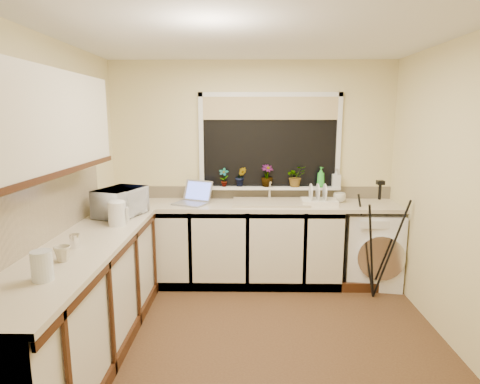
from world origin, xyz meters
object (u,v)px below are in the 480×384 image
Objects in this scene: dish_rack at (319,202)px; microwave at (121,202)px; plant_a at (224,177)px; plant_d at (296,176)px; plant_c at (267,176)px; plant_b at (241,177)px; glass_jug at (42,266)px; laptop at (194,198)px; tripod at (377,240)px; washing_machine at (373,247)px; soap_bottle_green at (321,177)px; steel_jar at (75,241)px; soap_bottle_clear at (336,178)px; cup_back at (339,198)px; cup_left at (62,254)px; kettle at (117,214)px.

dish_rack is 2.06m from microwave.
plant_d reaches higher than plant_a.
plant_b is at bearing 178.22° from plant_c.
glass_jug is 2.74m from plant_c.
tripod reaches higher than laptop.
soap_bottle_green is (-0.56, 0.21, 0.76)m from washing_machine.
dish_rack is at bearing 22.92° from laptop.
plant_d is (-0.76, 0.60, 0.56)m from tripod.
steel_jar is at bearing 95.59° from glass_jug.
glass_jug is at bearing -131.13° from dish_rack.
plant_a is at bearing 163.82° from tripod.
soap_bottle_clear is (-0.38, 0.24, 0.75)m from washing_machine.
dish_rack reaches higher than washing_machine.
plant_b is 0.62m from plant_d.
laptop reaches higher than cup_back.
plant_d is at bearing 175.53° from soap_bottle_green.
tripod is 4.89× the size of plant_c.
dish_rack is at bearing 151.80° from tripod.
microwave is (-1.99, -0.52, 0.10)m from dish_rack.
tripod is at bearing -38.42° from plant_d.
cup_left is (-2.24, -1.87, -0.00)m from cup_back.
dish_rack is 0.71m from tripod.
cup_back is at bearing 29.37° from dish_rack.
dish_rack is at bearing -25.70° from plant_c.
plant_b is (-1.46, 0.24, 0.75)m from washing_machine.
tripod is 9.04× the size of cup_back.
plant_d is 2.69m from cup_left.
kettle is 2.53m from tripod.
soap_bottle_clear is 3.02m from cup_left.
plant_b reaches higher than glass_jug.
soap_bottle_clear reaches higher than dish_rack.
soap_bottle_green is at bearing 48.68° from glass_jug.
kettle is at bearing -96.49° from laptop.
steel_jar is 2.30m from plant_c.
microwave is at bearing -156.00° from plant_d.
plant_d is at bearing -1.05° from plant_b.
kettle reaches higher than cup_back.
tripod is 1.61m from plant_b.
laptop reaches higher than kettle.
cup_back is (-0.37, 0.09, 0.54)m from washing_machine.
tripod reaches higher than dish_rack.
plant_d is at bearing 35.71° from laptop.
soap_bottle_clear is (1.60, 0.22, 0.19)m from laptop.
kettle is 0.63m from steel_jar.
soap_bottle_clear is at bearing 46.60° from glass_jug.
tripod reaches higher than glass_jug.
plant_b reaches higher than soap_bottle_clear.
plant_a is (0.99, 1.73, 0.21)m from steel_jar.
glass_jug is 0.71× the size of plant_c.
cup_back is (1.09, -0.15, -0.21)m from plant_b.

